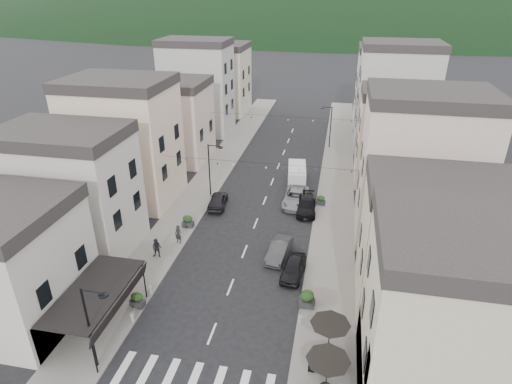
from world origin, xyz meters
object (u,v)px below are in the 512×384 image
parked_car_e (218,200)px  pedestrian_b (157,248)px  parked_car_b (279,250)px  delivery_van (297,174)px  parked_car_c (296,197)px  parked_car_a (293,268)px  pedestrian_a (178,234)px  parked_car_d (306,205)px

parked_car_e → pedestrian_b: pedestrian_b is taller
parked_car_b → delivery_van: (-0.20, 15.18, 0.49)m
parked_car_c → parked_car_a: bearing=-83.9°
delivery_van → pedestrian_a: delivery_van is taller
parked_car_c → delivery_van: bearing=95.7°
delivery_van → parked_car_c: bearing=-91.1°
parked_car_a → pedestrian_a: pedestrian_a is taller
parked_car_d → pedestrian_a: size_ratio=2.70×
parked_car_c → delivery_van: delivery_van is taller
parked_car_b → pedestrian_b: (-10.16, -2.21, 0.30)m
parked_car_e → pedestrian_a: (-1.47, -7.63, 0.27)m
parked_car_a → parked_car_d: 10.97m
parked_car_a → delivery_van: bearing=101.3°
pedestrian_a → parked_car_c: bearing=59.0°
parked_car_c → pedestrian_a: pedestrian_a is taller
delivery_van → pedestrian_a: 17.44m
parked_car_b → delivery_van: delivery_van is taller
parked_car_d → delivery_van: delivery_van is taller
parked_car_e → pedestrian_a: bearing=72.4°
parked_car_c → parked_car_e: bearing=-163.8°
parked_car_b → parked_car_e: 10.99m
pedestrian_a → parked_car_b: bearing=11.3°
pedestrian_b → parked_car_e: bearing=71.8°
pedestrian_b → pedestrian_a: bearing=63.2°
parked_car_a → parked_car_d: (0.00, 10.97, 0.01)m
parked_car_e → pedestrian_b: size_ratio=2.44×
parked_car_c → pedestrian_b: (-10.44, -12.32, 0.25)m
parked_car_d → parked_car_b: bearing=-104.5°
parked_car_c → pedestrian_a: size_ratio=3.05×
parked_car_e → delivery_van: bearing=-142.3°
parked_car_e → delivery_van: delivery_van is taller
parked_car_a → parked_car_d: size_ratio=0.84×
parked_car_d → parked_car_e: 9.23m
delivery_van → parked_car_d: bearing=-81.8°
parked_car_b → parked_car_e: bearing=141.7°
parked_car_b → pedestrian_b: size_ratio=2.40×
parked_car_b → parked_car_d: 8.75m
parked_car_c → pedestrian_b: bearing=-129.9°
parked_car_a → parked_car_b: 2.80m
parked_car_d → pedestrian_b: 15.92m
parked_car_d → pedestrian_a: pedestrian_a is taller
parked_car_a → parked_car_b: bearing=128.4°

